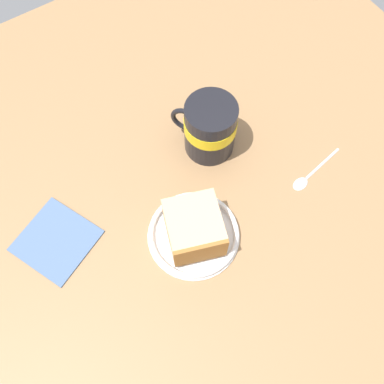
{
  "coord_description": "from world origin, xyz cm",
  "views": [
    {
      "loc": [
        -17.67,
        -23.96,
        66.23
      ],
      "look_at": [
        -1.18,
        1.11,
        3.0
      ],
      "focal_mm": 41.11,
      "sensor_mm": 36.0,
      "label": 1
    }
  ],
  "objects": [
    {
      "name": "ground_plane",
      "position": [
        0.0,
        0.0,
        -1.62
      ],
      "size": [
        111.3,
        111.3,
        3.24
      ],
      "primitive_type": "cube",
      "color": "#936D47"
    },
    {
      "name": "teaspoon",
      "position": [
        17.43,
        -6.19,
        0.35
      ],
      "size": [
        11.56,
        3.13,
        0.8
      ],
      "color": "silver",
      "rests_on": "ground_plane"
    },
    {
      "name": "tea_mug",
      "position": [
        7.09,
        8.4,
        5.61
      ],
      "size": [
        8.75,
        10.39,
        10.61
      ],
      "color": "black",
      "rests_on": "ground_plane"
    },
    {
      "name": "cake_slice",
      "position": [
        -4.55,
        -4.59,
        4.15
      ],
      "size": [
        10.56,
        11.0,
        6.66
      ],
      "color": "#9E662D",
      "rests_on": "small_plate"
    },
    {
      "name": "folded_napkin",
      "position": [
        -23.09,
        6.96,
        0.3
      ],
      "size": [
        14.37,
        14.47,
        0.6
      ],
      "primitive_type": "cube",
      "rotation": [
        0.0,
        0.0,
        0.42
      ],
      "color": "slate",
      "rests_on": "ground_plane"
    },
    {
      "name": "small_plate",
      "position": [
        -4.45,
        -4.33,
        0.8
      ],
      "size": [
        14.65,
        14.65,
        1.63
      ],
      "color": "white",
      "rests_on": "ground_plane"
    }
  ]
}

